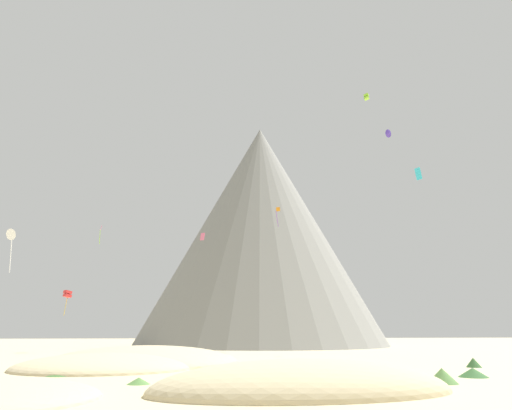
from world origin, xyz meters
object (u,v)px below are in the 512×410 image
at_px(rock_massif, 265,241).
at_px(kite_cyan_mid, 418,174).
at_px(bush_far_right, 139,381).
at_px(kite_rainbow_mid, 202,237).
at_px(kite_orange_mid, 278,213).
at_px(bush_near_left, 473,363).
at_px(kite_pink_mid, 101,231).
at_px(bush_scatter_east, 473,372).
at_px(kite_white_low, 12,235).
at_px(bush_far_left, 442,376).
at_px(bush_near_right, 63,372).
at_px(kite_lime_high, 366,97).
at_px(kite_indigo_high, 389,133).
at_px(kite_red_low, 67,294).

height_order(rock_massif, kite_cyan_mid, rock_massif).
bearing_deg(bush_far_right, kite_rainbow_mid, 83.12).
bearing_deg(kite_orange_mid, bush_near_left, 175.81).
xyz_separation_m(bush_far_right, kite_pink_mid, (-12.10, 49.13, 19.55)).
distance_m(bush_scatter_east, kite_white_low, 44.63).
relative_size(bush_far_right, kite_orange_mid, 0.39).
height_order(bush_far_left, kite_white_low, kite_white_low).
bearing_deg(bush_near_right, bush_near_left, 5.00).
relative_size(bush_near_left, kite_lime_high, 1.37).
relative_size(bush_scatter_east, kite_lime_high, 2.07).
relative_size(bush_far_left, kite_pink_mid, 0.59).
height_order(bush_near_left, kite_indigo_high, kite_indigo_high).
distance_m(bush_near_left, bush_scatter_east, 10.53).
bearing_deg(bush_near_left, rock_massif, 96.43).
height_order(kite_indigo_high, kite_cyan_mid, kite_indigo_high).
xyz_separation_m(bush_far_left, kite_rainbow_mid, (-14.19, 44.18, 17.39)).
relative_size(bush_near_right, bush_near_left, 1.88).
bearing_deg(kite_white_low, bush_near_left, -167.66).
distance_m(kite_orange_mid, kite_pink_mid, 31.68).
distance_m(kite_orange_mid, kite_cyan_mid, 33.02).
xyz_separation_m(kite_lime_high, kite_pink_mid, (-41.80, 18.10, -19.14)).
bearing_deg(kite_indigo_high, kite_orange_mid, 128.50).
bearing_deg(kite_indigo_high, kite_white_low, 179.26).
xyz_separation_m(bush_near_right, kite_red_low, (-10.43, 43.02, 8.89)).
height_order(kite_red_low, kite_rainbow_mid, kite_rainbow_mid).
height_order(kite_pink_mid, kite_white_low, kite_pink_mid).
height_order(kite_indigo_high, kite_pink_mid, kite_indigo_high).
relative_size(kite_red_low, kite_rainbow_mid, 3.29).
relative_size(bush_scatter_east, kite_rainbow_mid, 1.71).
relative_size(kite_rainbow_mid, kite_cyan_mid, 0.81).
distance_m(bush_far_left, rock_massif, 85.65).
relative_size(bush_scatter_east, kite_white_low, 0.47).
xyz_separation_m(bush_near_left, kite_orange_mid, (-10.26, 40.81, 24.18)).
bearing_deg(bush_far_right, bush_far_left, -7.40).
height_order(rock_massif, kite_lime_high, rock_massif).
distance_m(bush_scatter_east, kite_cyan_mid, 30.20).
bearing_deg(bush_near_left, kite_red_low, 139.10).
xyz_separation_m(bush_scatter_east, rock_massif, (-2.12, 78.43, 24.33)).
bearing_deg(kite_cyan_mid, rock_massif, 28.06).
bearing_deg(kite_cyan_mid, bush_far_right, 141.62).
bearing_deg(kite_rainbow_mid, bush_near_left, -133.04).
height_order(bush_near_right, kite_white_low, kite_white_low).
bearing_deg(rock_massif, kite_lime_high, -80.51).
bearing_deg(kite_red_low, rock_massif, -93.66).
relative_size(kite_rainbow_mid, kite_orange_mid, 0.33).
height_order(bush_far_left, kite_cyan_mid, kite_cyan_mid).
distance_m(kite_orange_mid, kite_lime_high, 26.61).
bearing_deg(bush_scatter_east, bush_far_right, -177.10).
height_order(kite_lime_high, kite_pink_mid, kite_lime_high).
bearing_deg(kite_red_low, kite_lime_high, -153.70).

